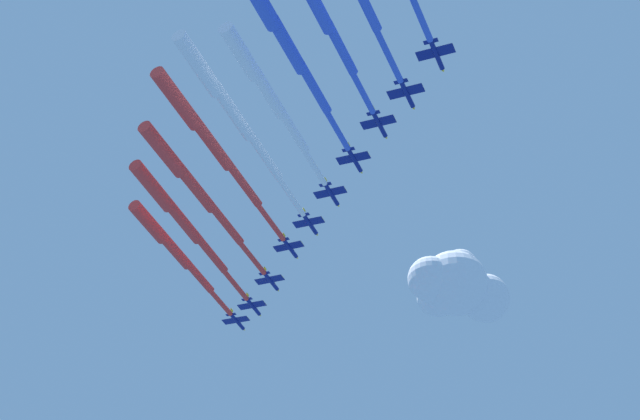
# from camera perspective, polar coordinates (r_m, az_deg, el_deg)

# --- Properties ---
(jet_lead) EXTENTS (51.59, 41.65, 3.77)m
(jet_lead) POSITION_cam_1_polar(r_m,az_deg,el_deg) (263.02, -8.78, -2.38)
(jet_lead) COLOR navy
(jet_port_inner) EXTENTS (56.63, 46.15, 3.73)m
(jet_port_inner) POSITION_cam_1_polar(r_m,az_deg,el_deg) (248.58, -8.33, -0.60)
(jet_port_inner) COLOR navy
(jet_starboard_inner) EXTENTS (58.59, 46.09, 3.77)m
(jet_starboard_inner) POSITION_cam_1_polar(r_m,az_deg,el_deg) (239.16, -7.58, 1.39)
(jet_starboard_inner) COLOR navy
(jet_port_mid) EXTENTS (60.80, 47.89, 3.75)m
(jet_port_mid) POSITION_cam_1_polar(r_m,az_deg,el_deg) (230.71, -6.65, 4.12)
(jet_port_mid) COLOR navy
(jet_starboard_mid) EXTENTS (60.02, 47.91, 3.79)m
(jet_starboard_mid) POSITION_cam_1_polar(r_m,az_deg,el_deg) (221.33, -5.37, 6.01)
(jet_starboard_mid) COLOR navy
(jet_port_outer) EXTENTS (51.37, 41.55, 3.77)m
(jet_port_outer) POSITION_cam_1_polar(r_m,az_deg,el_deg) (217.15, -3.20, 7.08)
(jet_port_outer) COLOR navy
(jet_starboard_outer) EXTENTS (53.65, 42.95, 3.82)m
(jet_starboard_outer) POSITION_cam_1_polar(r_m,az_deg,el_deg) (208.99, -2.02, 9.93)
(jet_starboard_outer) COLOR navy
(jet_trail_port) EXTENTS (52.01, 41.74, 3.80)m
(jet_trail_port) POSITION_cam_1_polar(r_m,az_deg,el_deg) (202.80, -0.32, 12.33)
(jet_trail_port) COLOR navy
(cloud_puff) EXTENTS (34.35, 27.21, 21.03)m
(cloud_puff) POSITION_cam_1_polar(r_m,az_deg,el_deg) (302.24, 8.12, -4.54)
(cloud_puff) COLOR white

